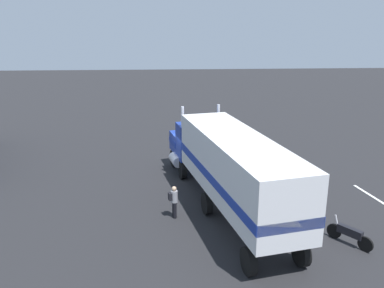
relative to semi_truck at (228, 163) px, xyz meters
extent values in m
plane|color=#232326|center=(5.17, 1.58, -2.52)|extent=(120.00, 120.00, 0.00)
cube|color=silver|center=(3.32, -1.92, -2.52)|extent=(4.35, 1.00, 0.01)
cube|color=silver|center=(5.45, -4.47, -2.52)|extent=(4.35, 1.02, 0.01)
cube|color=silver|center=(0.58, -8.32, -2.52)|extent=(4.37, 0.88, 0.01)
cube|color=#193399|center=(6.69, 1.39, -0.82)|extent=(2.27, 2.81, 1.20)
cube|color=#193399|center=(5.13, 1.06, -0.32)|extent=(1.88, 2.73, 2.20)
cube|color=silver|center=(7.61, 1.58, -0.82)|extent=(0.51, 2.07, 1.08)
cube|color=#193399|center=(6.69, 1.39, -0.76)|extent=(2.28, 2.85, 0.36)
cylinder|color=silver|center=(4.37, 2.03, 0.28)|extent=(0.18, 0.18, 3.40)
cylinder|color=silver|center=(4.81, -0.13, 0.28)|extent=(0.18, 0.18, 3.40)
cube|color=silver|center=(-1.09, -0.23, 0.23)|extent=(10.81, 4.69, 2.80)
cube|color=#193399|center=(-1.09, -0.23, -0.19)|extent=(10.82, 4.73, 0.44)
cylinder|color=silver|center=(5.27, 2.42, -1.57)|extent=(1.40, 0.89, 0.64)
cylinder|color=black|center=(6.76, 2.53, -1.97)|extent=(1.14, 0.52, 1.10)
cylinder|color=black|center=(7.21, 0.37, -1.97)|extent=(1.14, 0.52, 1.10)
cylinder|color=black|center=(4.51, 2.06, -1.97)|extent=(1.14, 0.52, 1.10)
cylinder|color=black|center=(4.96, -0.10, -1.97)|extent=(1.14, 0.52, 1.10)
cylinder|color=black|center=(-0.33, 1.05, -1.97)|extent=(1.14, 0.52, 1.10)
cylinder|color=black|center=(0.11, -1.11, -1.97)|extent=(1.14, 0.52, 1.10)
cylinder|color=black|center=(-5.47, -0.02, -1.97)|extent=(1.14, 0.52, 1.10)
cylinder|color=black|center=(-5.02, -2.18, -1.97)|extent=(1.14, 0.52, 1.10)
cylinder|color=black|center=(-0.56, 2.68, -2.11)|extent=(0.18, 0.18, 0.82)
cylinder|color=black|center=(-0.71, 2.64, -2.11)|extent=(0.18, 0.18, 0.82)
cylinder|color=gray|center=(-0.64, 2.66, -1.41)|extent=(0.34, 0.34, 0.58)
sphere|color=tan|center=(-0.64, 2.66, -1.01)|extent=(0.23, 0.23, 0.23)
cube|color=black|center=(-0.68, 2.85, -1.39)|extent=(0.29, 0.22, 0.36)
cylinder|color=black|center=(-3.06, -4.32, -2.19)|extent=(0.59, 0.47, 0.66)
cylinder|color=black|center=(-4.23, -5.17, -2.19)|extent=(0.59, 0.47, 0.66)
cube|color=black|center=(-3.64, -4.74, -1.91)|extent=(1.03, 0.85, 0.36)
cylinder|color=silver|center=(-3.14, -4.37, -1.74)|extent=(0.27, 0.22, 0.69)
camera|label=1|loc=(-18.57, 2.96, 6.59)|focal=37.85mm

